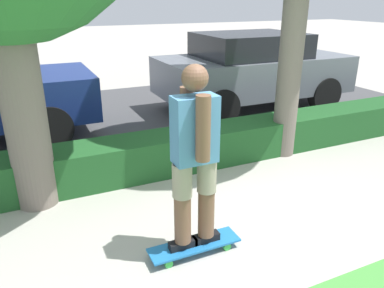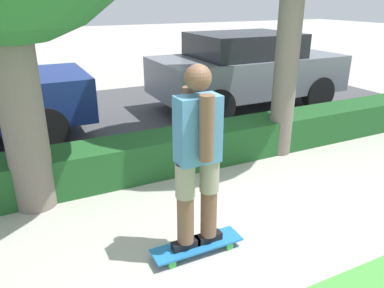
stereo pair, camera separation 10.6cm
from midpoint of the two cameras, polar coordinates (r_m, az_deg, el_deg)
The scene contains 6 objects.
ground_plane at distance 3.99m, azimuth 6.11°, elevation -12.40°, with size 60.00×60.00×0.00m, color #ADA89E.
street_asphalt at distance 7.53m, azimuth -11.07°, elevation 3.99°, with size 12.61×5.00×0.01m.
hedge_row at distance 5.12m, azimuth -3.28°, elevation -1.06°, with size 12.61×0.60×0.51m.
skateboard at distance 3.58m, azimuth -0.10°, elevation -15.20°, with size 0.86×0.24×0.09m.
skater_person at distance 3.13m, azimuth -0.11°, elevation -1.92°, with size 0.49×0.42×1.65m.
parked_car_middle at distance 8.02m, azimuth 7.92°, elevation 11.27°, with size 3.93×1.91×1.55m.
Camera 2 is at (-1.87, -2.75, 2.21)m, focal length 35.00 mm.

